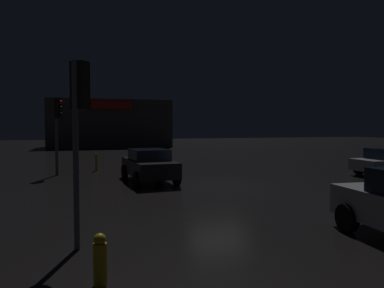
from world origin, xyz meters
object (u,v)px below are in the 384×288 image
Objects in this scene: store_building at (110,124)px; car_crossing at (149,165)px; fire_hydrant at (100,260)px; traffic_signal_opposite at (79,110)px; traffic_signal_main at (58,121)px.

store_building reaches higher than car_crossing.
store_building is 3.40× the size of car_crossing.
store_building reaches higher than fire_hydrant.
car_crossing is (2.94, 8.60, -2.12)m from traffic_signal_opposite.
traffic_signal_main is 0.92× the size of car_crossing.
traffic_signal_main reaches higher than car_crossing.
traffic_signal_main is (-4.49, -27.21, -0.11)m from store_building.
store_building is 3.68× the size of traffic_signal_main.
traffic_signal_opposite is (1.22, -12.18, 0.09)m from traffic_signal_main.
car_crossing reaches higher than fire_hydrant.
traffic_signal_main is 14.46m from fire_hydrant.
traffic_signal_main reaches higher than fire_hydrant.
traffic_signal_main reaches higher than traffic_signal_opposite.
traffic_signal_opposite is at bearing -108.88° from car_crossing.
traffic_signal_opposite is 4.57× the size of fire_hydrant.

